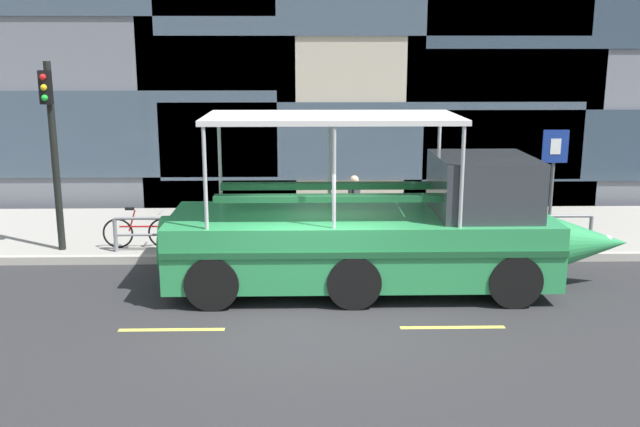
{
  "coord_description": "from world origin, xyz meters",
  "views": [
    {
      "loc": [
        -0.12,
        -12.12,
        4.63
      ],
      "look_at": [
        0.19,
        2.34,
        1.3
      ],
      "focal_mm": 39.79,
      "sensor_mm": 36.0,
      "label": 1
    }
  ],
  "objects_px": {
    "parking_sign": "(553,167)",
    "pedestrian_near_bow": "(471,200)",
    "duck_tour_boat": "(387,233)",
    "pedestrian_mid_left": "(354,201)",
    "leaned_bicycle": "(140,232)",
    "traffic_light_pole": "(52,138)"
  },
  "relations": [
    {
      "from": "duck_tour_boat",
      "to": "pedestrian_mid_left",
      "type": "bearing_deg",
      "value": 98.02
    },
    {
      "from": "traffic_light_pole",
      "to": "pedestrian_mid_left",
      "type": "relative_size",
      "value": 2.72
    },
    {
      "from": "duck_tour_boat",
      "to": "pedestrian_near_bow",
      "type": "relative_size",
      "value": 5.55
    },
    {
      "from": "parking_sign",
      "to": "pedestrian_near_bow",
      "type": "relative_size",
      "value": 1.61
    },
    {
      "from": "pedestrian_mid_left",
      "to": "leaned_bicycle",
      "type": "bearing_deg",
      "value": -171.7
    },
    {
      "from": "parking_sign",
      "to": "leaned_bicycle",
      "type": "xyz_separation_m",
      "value": [
        -9.58,
        -0.3,
        -1.44
      ]
    },
    {
      "from": "parking_sign",
      "to": "pedestrian_near_bow",
      "type": "distance_m",
      "value": 2.03
    },
    {
      "from": "traffic_light_pole",
      "to": "pedestrian_mid_left",
      "type": "xyz_separation_m",
      "value": [
        6.76,
        0.86,
        -1.62
      ]
    },
    {
      "from": "traffic_light_pole",
      "to": "duck_tour_boat",
      "type": "height_order",
      "value": "traffic_light_pole"
    },
    {
      "from": "parking_sign",
      "to": "leaned_bicycle",
      "type": "bearing_deg",
      "value": -178.19
    },
    {
      "from": "traffic_light_pole",
      "to": "leaned_bicycle",
      "type": "xyz_separation_m",
      "value": [
        1.79,
        0.14,
        -2.18
      ]
    },
    {
      "from": "duck_tour_boat",
      "to": "pedestrian_mid_left",
      "type": "distance_m",
      "value": 3.13
    },
    {
      "from": "traffic_light_pole",
      "to": "duck_tour_boat",
      "type": "relative_size",
      "value": 0.46
    },
    {
      "from": "traffic_light_pole",
      "to": "pedestrian_near_bow",
      "type": "xyz_separation_m",
      "value": [
        9.51,
        0.54,
        -1.55
      ]
    },
    {
      "from": "pedestrian_near_bow",
      "to": "pedestrian_mid_left",
      "type": "xyz_separation_m",
      "value": [
        -2.75,
        0.32,
        -0.07
      ]
    },
    {
      "from": "leaned_bicycle",
      "to": "duck_tour_boat",
      "type": "relative_size",
      "value": 0.19
    },
    {
      "from": "parking_sign",
      "to": "pedestrian_mid_left",
      "type": "height_order",
      "value": "parking_sign"
    },
    {
      "from": "leaned_bicycle",
      "to": "duck_tour_boat",
      "type": "height_order",
      "value": "duck_tour_boat"
    },
    {
      "from": "pedestrian_mid_left",
      "to": "traffic_light_pole",
      "type": "bearing_deg",
      "value": -172.72
    },
    {
      "from": "pedestrian_near_bow",
      "to": "parking_sign",
      "type": "bearing_deg",
      "value": -3.01
    },
    {
      "from": "duck_tour_boat",
      "to": "pedestrian_near_bow",
      "type": "bearing_deg",
      "value": 50.17
    },
    {
      "from": "duck_tour_boat",
      "to": "pedestrian_mid_left",
      "type": "xyz_separation_m",
      "value": [
        -0.44,
        3.1,
        -0.01
      ]
    }
  ]
}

